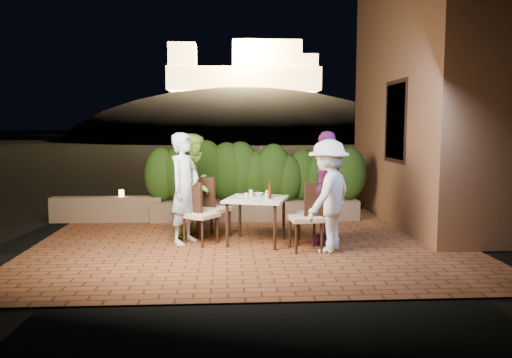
{
  "coord_description": "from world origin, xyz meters",
  "views": [
    {
      "loc": [
        -0.39,
        -7.76,
        1.92
      ],
      "look_at": [
        0.09,
        0.36,
        1.05
      ],
      "focal_mm": 35.0,
      "sensor_mm": 36.0,
      "label": 1
    }
  ],
  "objects": [
    {
      "name": "chair_left_front",
      "position": [
        -0.82,
        0.25,
        0.51
      ],
      "size": [
        0.66,
        0.66,
        1.01
      ],
      "primitive_type": null,
      "rotation": [
        0.0,
        0.0,
        -0.66
      ],
      "color": "black",
      "rests_on": "ground"
    },
    {
      "name": "beer_bottle",
      "position": [
        0.31,
        0.26,
        0.89
      ],
      "size": [
        0.05,
        0.05,
        0.28
      ],
      "primitive_type": null,
      "color": "#54240E",
      "rests_on": "dining_table"
    },
    {
      "name": "chair_left_back",
      "position": [
        -0.62,
        0.72,
        0.52
      ],
      "size": [
        0.67,
        0.67,
        1.04
      ],
      "primitive_type": null,
      "rotation": [
        0.0,
        0.0,
        -0.61
      ],
      "color": "black",
      "rests_on": "ground"
    },
    {
      "name": "window_pane",
      "position": [
        2.82,
        1.5,
        2.0
      ],
      "size": [
        0.08,
        1.0,
        1.4
      ],
      "primitive_type": "cube",
      "color": "black",
      "rests_on": "building_wall"
    },
    {
      "name": "fortress",
      "position": [
        2.0,
        60.0,
        10.5
      ],
      "size": [
        26.0,
        8.0,
        8.0
      ],
      "primitive_type": null,
      "color": "#FFCC7A",
      "rests_on": "hill"
    },
    {
      "name": "diner_blue",
      "position": [
        -1.08,
        0.33,
        0.91
      ],
      "size": [
        0.7,
        0.79,
        1.81
      ],
      "primitive_type": "imported",
      "rotation": [
        0.0,
        0.0,
        1.07
      ],
      "color": "silver",
      "rests_on": "ground"
    },
    {
      "name": "hedge",
      "position": [
        0.2,
        2.3,
        0.95
      ],
      "size": [
        4.0,
        0.7,
        1.1
      ],
      "primitive_type": null,
      "color": "#203F11",
      "rests_on": "planter"
    },
    {
      "name": "plate_centre",
      "position": [
        0.06,
        0.28,
        0.76
      ],
      "size": [
        0.25,
        0.25,
        0.01
      ],
      "primitive_type": "cylinder",
      "color": "white",
      "rests_on": "dining_table"
    },
    {
      "name": "dining_table",
      "position": [
        0.09,
        0.26,
        0.38
      ],
      "size": [
        1.16,
        1.16,
        0.75
      ],
      "primitive_type": null,
      "rotation": [
        0.0,
        0.0,
        -0.29
      ],
      "color": "white",
      "rests_on": "ground"
    },
    {
      "name": "hill",
      "position": [
        2.0,
        60.0,
        -4.0
      ],
      "size": [
        52.0,
        40.0,
        22.0
      ],
      "primitive_type": "ellipsoid",
      "color": "black",
      "rests_on": "ground"
    },
    {
      "name": "glass_nw",
      "position": [
        -0.08,
        0.15,
        0.8
      ],
      "size": [
        0.06,
        0.06,
        0.1
      ],
      "primitive_type": "cylinder",
      "color": "silver",
      "rests_on": "dining_table"
    },
    {
      "name": "plate_front",
      "position": [
        0.05,
        -0.1,
        0.76
      ],
      "size": [
        0.21,
        0.21,
        0.01
      ],
      "primitive_type": "cylinder",
      "color": "white",
      "rests_on": "dining_table"
    },
    {
      "name": "chair_right_back",
      "position": [
        0.98,
        0.29,
        0.49
      ],
      "size": [
        0.54,
        0.54,
        0.98
      ],
      "primitive_type": null,
      "rotation": [
        0.0,
        0.0,
        2.94
      ],
      "color": "black",
      "rests_on": "ground"
    },
    {
      "name": "diner_white",
      "position": [
        1.16,
        -0.32,
        0.86
      ],
      "size": [
        1.17,
        1.27,
        1.72
      ],
      "primitive_type": "imported",
      "rotation": [
        0.0,
        0.0,
        -2.2
      ],
      "color": "white",
      "rests_on": "ground"
    },
    {
      "name": "glass_sw",
      "position": [
        0.01,
        0.44,
        0.81
      ],
      "size": [
        0.07,
        0.07,
        0.11
      ],
      "primitive_type": "cylinder",
      "color": "silver",
      "rests_on": "dining_table"
    },
    {
      "name": "chair_right_front",
      "position": [
        0.82,
        -0.25,
        0.53
      ],
      "size": [
        0.54,
        0.54,
        1.05
      ],
      "primitive_type": null,
      "rotation": [
        0.0,
        0.0,
        3.26
      ],
      "color": "black",
      "rests_on": "ground"
    },
    {
      "name": "terrace_floor",
      "position": [
        0.0,
        0.5,
        -0.07
      ],
      "size": [
        7.0,
        6.0,
        0.15
      ],
      "primitive_type": "cube",
      "color": "brown",
      "rests_on": "ground"
    },
    {
      "name": "ground",
      "position": [
        0.0,
        0.0,
        -0.02
      ],
      "size": [
        400.0,
        400.0,
        0.0
      ],
      "primitive_type": "plane",
      "color": "black",
      "rests_on": "ground"
    },
    {
      "name": "building_wall",
      "position": [
        3.6,
        2.0,
        2.5
      ],
      "size": [
        1.6,
        5.0,
        5.0
      ],
      "primitive_type": "cube",
      "color": "#945E3A",
      "rests_on": "ground"
    },
    {
      "name": "plate_se",
      "position": [
        0.39,
        0.42,
        0.76
      ],
      "size": [
        0.2,
        0.2,
        0.01
      ],
      "primitive_type": "cylinder",
      "color": "white",
      "rests_on": "dining_table"
    },
    {
      "name": "glass_ne",
      "position": [
        0.25,
        0.13,
        0.8
      ],
      "size": [
        0.06,
        0.06,
        0.11
      ],
      "primitive_type": "cylinder",
      "color": "silver",
      "rests_on": "dining_table"
    },
    {
      "name": "diner_purple",
      "position": [
        1.24,
        0.19,
        0.92
      ],
      "size": [
        0.89,
        1.16,
        1.84
      ],
      "primitive_type": "imported",
      "rotation": [
        0.0,
        0.0,
        -2.04
      ],
      "color": "#722669",
      "rests_on": "ground"
    },
    {
      "name": "bowl",
      "position": [
        0.14,
        0.57,
        0.77
      ],
      "size": [
        0.24,
        0.24,
        0.04
      ],
      "primitive_type": "imported",
      "rotation": [
        0.0,
        0.0,
        -0.55
      ],
      "color": "white",
      "rests_on": "dining_table"
    },
    {
      "name": "glass_se",
      "position": [
        0.28,
        0.37,
        0.81
      ],
      "size": [
        0.06,
        0.06,
        0.11
      ],
      "primitive_type": "cylinder",
      "color": "silver",
      "rests_on": "dining_table"
    },
    {
      "name": "planter",
      "position": [
        0.2,
        2.3,
        0.2
      ],
      "size": [
        4.2,
        0.55,
        0.4
      ],
      "primitive_type": "cube",
      "color": "#77604C",
      "rests_on": "ground"
    },
    {
      "name": "parapet_lamp",
      "position": [
        -2.5,
        2.3,
        0.57
      ],
      "size": [
        0.1,
        0.1,
        0.14
      ],
      "primitive_type": "cylinder",
      "color": "orange",
      "rests_on": "parapet"
    },
    {
      "name": "plate_nw",
      "position": [
        -0.2,
        0.13,
        0.76
      ],
      "size": [
        0.22,
        0.22,
        0.01
      ],
      "primitive_type": "cylinder",
      "color": "white",
      "rests_on": "dining_table"
    },
    {
      "name": "window_frame",
      "position": [
        2.81,
        1.5,
        2.0
      ],
      "size": [
        0.06,
        1.15,
        1.55
      ],
      "primitive_type": "cube",
      "color": "black",
      "rests_on": "building_wall"
    },
    {
      "name": "plate_ne",
      "position": [
        0.27,
        0.01,
        0.76
      ],
      "size": [
        0.21,
        0.21,
        0.01
      ],
      "primitive_type": "cylinder",
      "color": "white",
      "rests_on": "dining_table"
    },
    {
      "name": "plate_sw",
      "position": [
        -0.11,
        0.53,
        0.76
      ],
      "size": [
        0.22,
        0.22,
        0.01
      ],
      "primitive_type": "cylinder",
      "color": "white",
      "rests_on": "dining_table"
    },
    {
      "name": "parapet",
      "position": [
        -2.8,
        2.3,
        0.25
      ],
      "size": [
        2.2,
        0.3,
        0.5
      ],
      "primitive_type": "cube",
      "color": "#77604C",
      "rests_on": "ground"
    },
    {
      "name": "diner_green",
      "position": [
        -0.94,
        0.9,
        0.89
      ],
      "size": [
        0.99,
        1.08,
        1.78
      ],
      "primitive_type": "imported",
      "rotation": [
        0.0,
        0.0,
        1.1
      ],
      "color": "#85C23C",
      "rests_on": "ground"
    }
  ]
}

